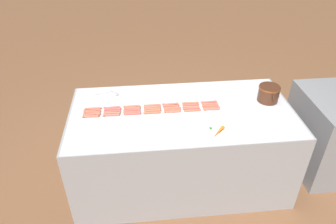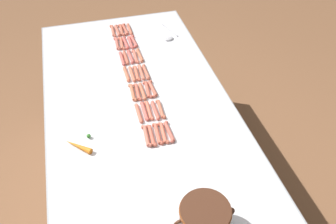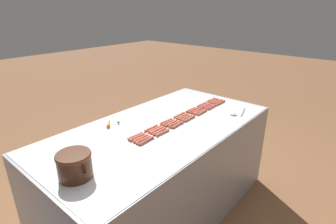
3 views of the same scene
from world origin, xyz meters
name	(u,v)px [view 1 (image 1 of 3)]	position (x,y,z in m)	size (l,w,h in m)	color
ground_plane	(180,177)	(0.00, 0.00, 0.00)	(20.00, 20.00, 0.00)	brown
griddle_counter	(181,147)	(0.00, 0.00, 0.46)	(1.10, 2.19, 0.92)	#9EA0A5
hot_dog_0	(93,109)	(-0.11, -0.86, 0.93)	(0.02, 0.17, 0.02)	#BF6149
hot_dog_1	(112,108)	(-0.11, -0.68, 0.93)	(0.03, 0.17, 0.02)	#CA5B50
hot_dog_2	(132,106)	(-0.11, -0.49, 0.93)	(0.03, 0.17, 0.02)	#C56648
hot_dog_3	(152,105)	(-0.11, -0.28, 0.93)	(0.03, 0.17, 0.02)	#C0614A
hot_dog_4	(171,104)	(-0.11, -0.10, 0.93)	(0.03, 0.17, 0.02)	#C35F4A
hot_dog_5	(190,103)	(-0.11, 0.10, 0.93)	(0.03, 0.17, 0.02)	#C2654A
hot_dog_6	(209,102)	(-0.11, 0.29, 0.93)	(0.03, 0.17, 0.02)	#C15B4B
hot_dog_7	(92,111)	(-0.08, -0.87, 0.93)	(0.03, 0.17, 0.02)	#C55D4A
hot_dog_8	(113,109)	(-0.08, -0.67, 0.93)	(0.02, 0.17, 0.02)	#CA5951
hot_dog_9	(132,108)	(-0.08, -0.48, 0.93)	(0.03, 0.17, 0.02)	#CC6551
hot_dog_10	(152,107)	(-0.08, -0.29, 0.93)	(0.02, 0.17, 0.02)	#C46750
hot_dog_11	(171,106)	(-0.08, -0.10, 0.93)	(0.03, 0.17, 0.02)	#C15D49
hot_dog_12	(191,105)	(-0.08, 0.10, 0.93)	(0.02, 0.17, 0.02)	#C85D4D
hot_dog_13	(210,104)	(-0.08, 0.29, 0.93)	(0.03, 0.17, 0.02)	#CD644C
hot_dog_14	(92,112)	(-0.05, -0.86, 0.93)	(0.03, 0.17, 0.02)	#C1624B
hot_dog_15	(112,111)	(-0.04, -0.67, 0.93)	(0.03, 0.17, 0.02)	#CD5950
hot_dog_16	(132,110)	(-0.05, -0.48, 0.93)	(0.03, 0.17, 0.02)	#C35950
hot_dog_17	(153,109)	(-0.05, -0.28, 0.93)	(0.03, 0.17, 0.02)	#CC644A
hot_dog_18	(172,108)	(-0.04, -0.09, 0.93)	(0.02, 0.17, 0.02)	#C5674A
hot_dog_19	(191,107)	(-0.04, 0.09, 0.93)	(0.03, 0.17, 0.02)	#CD6850
hot_dog_20	(210,106)	(-0.05, 0.29, 0.93)	(0.03, 0.17, 0.02)	#CD5F4A
hot_dog_21	(92,114)	(-0.02, -0.86, 0.93)	(0.03, 0.17, 0.02)	#C86551
hot_dog_22	(112,113)	(-0.02, -0.67, 0.93)	(0.03, 0.17, 0.02)	#CD6750
hot_dog_23	(132,112)	(-0.01, -0.48, 0.93)	(0.02, 0.17, 0.02)	#C45F48
hot_dog_24	(153,111)	(-0.02, -0.28, 0.93)	(0.02, 0.17, 0.02)	#C6664A
hot_dog_25	(173,110)	(-0.01, -0.09, 0.93)	(0.03, 0.17, 0.02)	#C35E4A
hot_dog_26	(191,108)	(-0.02, 0.09, 0.93)	(0.02, 0.17, 0.02)	#CC5C51
hot_dog_27	(211,107)	(-0.01, 0.29, 0.93)	(0.03, 0.17, 0.02)	#C15E49
hot_dog_28	(91,116)	(0.02, -0.87, 0.93)	(0.03, 0.17, 0.02)	#C3654E
hot_dog_29	(111,115)	(0.02, -0.68, 0.93)	(0.03, 0.17, 0.02)	#C45F50
hot_dog_30	(133,114)	(0.02, -0.48, 0.93)	(0.02, 0.17, 0.02)	#CC5950
hot_dog_31	(152,113)	(0.02, -0.29, 0.93)	(0.03, 0.17, 0.02)	#C96447
hot_dog_32	(172,111)	(0.02, -0.10, 0.93)	(0.03, 0.17, 0.02)	#C16848
hot_dog_33	(193,110)	(0.02, 0.10, 0.93)	(0.02, 0.17, 0.02)	#C7624B
hot_dog_34	(212,109)	(0.02, 0.29, 0.93)	(0.03, 0.17, 0.02)	#C36450
bean_pot	(269,93)	(-0.10, 0.89, 1.01)	(0.27, 0.22, 0.16)	#472616
serving_spoon	(112,94)	(-0.38, -0.69, 0.92)	(0.12, 0.27, 0.02)	#B7B7BC
carrot	(218,132)	(0.38, 0.26, 0.93)	(0.15, 0.14, 0.03)	orange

